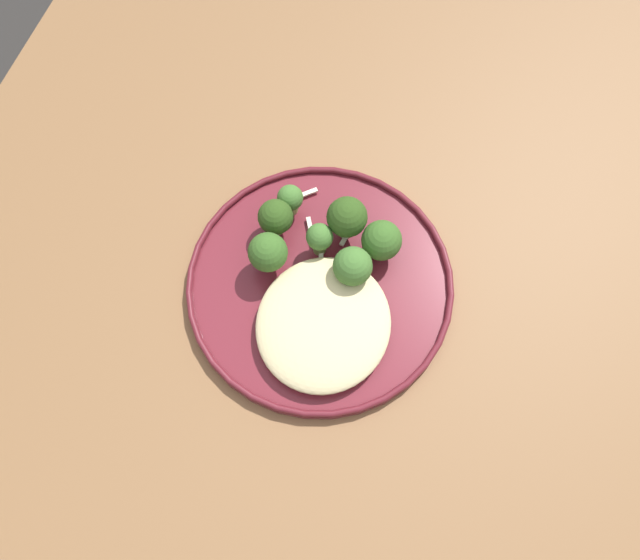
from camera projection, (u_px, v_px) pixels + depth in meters
ground at (338, 394)px, 1.38m from camera, size 6.00×6.00×0.00m
wooden_dining_table at (353, 290)px, 0.76m from camera, size 1.40×1.00×0.74m
dinner_plate at (320, 284)px, 0.67m from camera, size 0.29×0.29×0.02m
noodle_bed at (323, 323)px, 0.64m from camera, size 0.15×0.14×0.03m
seared_scallop_half_hidden at (314, 311)px, 0.65m from camera, size 0.03×0.03×0.02m
seared_scallop_tiny_bay at (286, 328)px, 0.64m from camera, size 0.03×0.03×0.01m
seared_scallop_right_edge at (350, 300)px, 0.65m from camera, size 0.03×0.03×0.02m
seared_scallop_left_edge at (329, 373)px, 0.62m from camera, size 0.02×0.02×0.02m
seared_scallop_large_seared at (300, 355)px, 0.63m from camera, size 0.03×0.03×0.01m
seared_scallop_front_small at (364, 343)px, 0.63m from camera, size 0.03×0.03×0.02m
broccoli_floret_left_leaning at (268, 253)px, 0.64m from camera, size 0.04×0.04×0.06m
broccoli_floret_split_head at (347, 218)px, 0.65m from camera, size 0.04×0.04×0.06m
broccoli_floret_right_tilted at (320, 238)px, 0.66m from camera, size 0.03×0.03×0.05m
broccoli_floret_small_sprig at (382, 241)px, 0.65m from camera, size 0.04×0.04×0.05m
broccoli_floret_tall_stalk at (355, 268)px, 0.64m from camera, size 0.04×0.04×0.06m
broccoli_floret_rear_charred at (276, 217)px, 0.67m from camera, size 0.04×0.04×0.05m
broccoli_floret_front_edge at (290, 199)px, 0.68m from camera, size 0.03×0.03×0.04m
onion_sliver_short_strip at (301, 195)px, 0.70m from camera, size 0.03×0.03×0.00m
onion_sliver_pale_crescent at (322, 250)px, 0.68m from camera, size 0.05×0.02×0.00m
onion_sliver_curled_piece at (349, 231)px, 0.69m from camera, size 0.04×0.01×0.00m
onion_sliver_long_sliver at (311, 232)px, 0.69m from camera, size 0.03×0.02×0.00m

